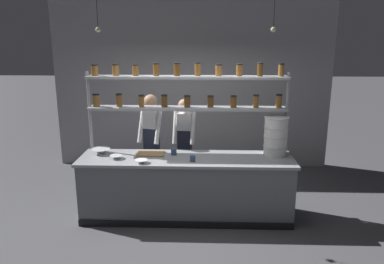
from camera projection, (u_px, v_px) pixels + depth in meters
ground_plane at (187, 216)px, 5.61m from camera, size 40.00×40.00×0.00m
back_wall at (192, 86)px, 7.47m from camera, size 5.49×0.12×3.30m
prep_counter at (186, 187)px, 5.50m from camera, size 3.09×0.76×0.92m
spice_shelf_unit at (186, 95)px, 5.49m from camera, size 2.97×0.28×2.25m
chef_left at (151, 139)px, 6.01m from camera, size 0.41×0.35×1.73m
chef_center at (185, 141)px, 6.15m from camera, size 0.38×0.31×1.64m
container_stack at (276, 136)px, 5.44m from camera, size 0.35×0.35×0.57m
cutting_board at (151, 154)px, 5.52m from camera, size 0.40×0.26×0.02m
prep_bowl_near_left at (116, 157)px, 5.33m from camera, size 0.18×0.18×0.05m
prep_bowl_center_front at (141, 161)px, 5.15m from camera, size 0.17×0.17×0.05m
prep_bowl_center_back at (101, 151)px, 5.55m from camera, size 0.27×0.27×0.07m
serving_cup_front at (193, 158)px, 5.21m from camera, size 0.08×0.08×0.08m
serving_cup_by_board at (174, 152)px, 5.49m from camera, size 0.08×0.08×0.09m
pendant_light_row at (185, 28)px, 4.93m from camera, size 2.39×0.07×0.58m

